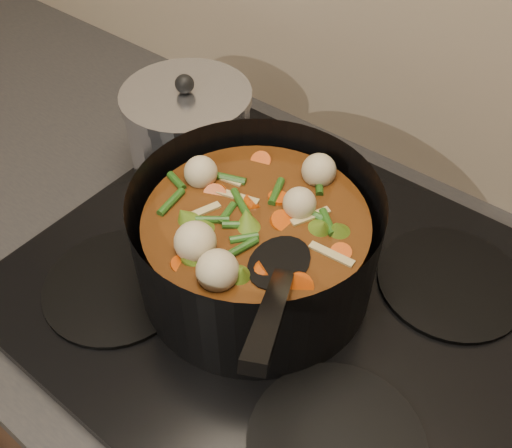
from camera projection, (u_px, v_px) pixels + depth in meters
The scene contains 4 objects.
counter at pixel (275, 443), 1.05m from camera, with size 2.64×0.64×0.91m.
stovetop at pixel (284, 289), 0.71m from camera, with size 0.62×0.54×0.03m.
stockpot at pixel (256, 243), 0.66m from camera, with size 0.35×0.37×0.21m.
saucepan at pixel (189, 129), 0.82m from camera, with size 0.18×0.18×0.15m.
Camera 1 is at (0.24, 1.57, 1.49)m, focal length 40.00 mm.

